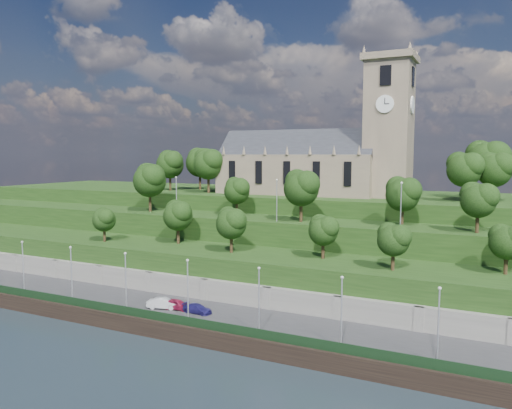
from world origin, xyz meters
The scene contains 17 objects.
ground centered at (0.00, 0.00, 0.00)m, with size 320.00×320.00×0.00m, color #1A242A.
promenade centered at (0.00, 6.00, 1.00)m, with size 160.00×12.00×2.00m, color #2D2D30.
quay_wall centered at (0.00, -0.05, 1.10)m, with size 160.00×0.50×2.20m, color black.
fence centered at (0.00, 0.60, 2.60)m, with size 160.00×0.10×1.20m, color black.
retaining_wall centered at (0.00, 11.97, 2.50)m, with size 160.00×2.10×5.00m.
embankment_lower centered at (0.00, 18.00, 4.00)m, with size 160.00×12.00×8.00m, color #1A3511.
embankment_upper centered at (0.00, 29.00, 6.00)m, with size 160.00×10.00×12.00m, color #1A3511.
hilltop centered at (0.00, 50.00, 7.50)m, with size 160.00×32.00×15.00m, color #1A3511.
church centered at (0.79, 45.98, 22.52)m, with size 38.60×12.35×27.60m.
trees_lower centered at (1.78, 18.19, 12.55)m, with size 66.79×8.59×7.43m.
trees_upper centered at (-1.13, 28.05, 17.66)m, with size 64.06×8.24×9.42m.
trees_hilltop centered at (1.41, 44.98, 21.43)m, with size 71.41×16.68×10.63m.
lamp_posts_promenade centered at (-2.00, 2.50, 6.59)m, with size 60.36×0.36×7.96m.
lamp_posts_upper centered at (0.00, 26.00, 16.11)m, with size 40.36×0.36×7.04m.
car_left centered at (-5.89, 5.61, 2.70)m, with size 1.66×4.13×1.41m, color maroon.
car_middle centered at (-7.78, 5.13, 2.74)m, with size 1.56×4.48×1.48m, color #ADADB2.
car_right centered at (-2.53, 5.46, 2.60)m, with size 1.69×4.15×1.21m, color navy.
Camera 1 is at (32.76, -49.21, 23.10)m, focal length 35.00 mm.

